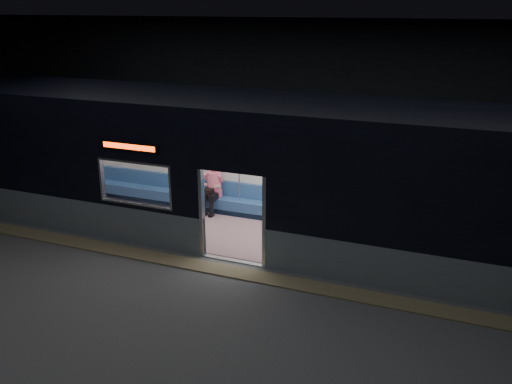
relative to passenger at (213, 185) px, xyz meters
The scene contains 7 objects.
station_floor 4.00m from the passenger, 64.70° to the right, with size 24.00×14.00×0.01m, color #47494C.
station_envelope 4.86m from the passenger, 64.70° to the right, with size 24.00×14.00×5.00m.
tactile_strip 3.52m from the passenger, 60.78° to the right, with size 22.80×0.50×0.03m, color #8C7F59.
metro_car 2.22m from the passenger, 30.92° to the right, with size 18.00×3.04×3.35m.
passenger is the anchor object (origin of this frame).
handbag 0.25m from the passenger, 102.52° to the right, with size 0.27×0.23×0.13m, color black.
transit_map 3.77m from the passenger, ahead, with size 1.00×0.03×0.65m, color white.
Camera 1 is at (4.43, -8.80, 5.38)m, focal length 38.00 mm.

